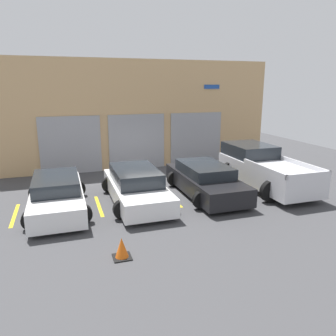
% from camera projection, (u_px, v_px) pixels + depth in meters
% --- Properties ---
extents(ground_plane, '(28.00, 28.00, 0.00)m').
position_uv_depth(ground_plane, '(157.00, 183.00, 14.88)').
color(ground_plane, '#3D3D3F').
extents(shophouse_building, '(14.66, 0.68, 5.61)m').
position_uv_depth(shophouse_building, '(139.00, 116.00, 17.23)').
color(shophouse_building, tan).
rests_on(shophouse_building, ground).
extents(pickup_truck, '(2.57, 5.09, 1.69)m').
position_uv_depth(pickup_truck, '(263.00, 168.00, 14.21)').
color(pickup_truck, silver).
rests_on(pickup_truck, ground).
extents(sedan_white, '(2.13, 4.54, 1.24)m').
position_uv_depth(sedan_white, '(57.00, 195.00, 11.48)').
color(sedan_white, white).
rests_on(sedan_white, ground).
extents(sedan_side, '(2.24, 4.73, 1.29)m').
position_uv_depth(sedan_side, '(136.00, 186.00, 12.34)').
color(sedan_side, white).
rests_on(sedan_side, ground).
extents(van_right, '(2.27, 4.66, 1.25)m').
position_uv_depth(van_right, '(205.00, 180.00, 13.19)').
color(van_right, black).
rests_on(van_right, ground).
extents(parking_stripe_far_left, '(0.12, 2.20, 0.01)m').
position_uv_depth(parking_stripe_far_left, '(15.00, 215.00, 11.17)').
color(parking_stripe_far_left, gold).
rests_on(parking_stripe_far_left, ground).
extents(parking_stripe_left, '(0.12, 2.20, 0.01)m').
position_uv_depth(parking_stripe_left, '(99.00, 206.00, 12.03)').
color(parking_stripe_left, gold).
rests_on(parking_stripe_left, ground).
extents(parking_stripe_centre, '(0.12, 2.20, 0.01)m').
position_uv_depth(parking_stripe_centre, '(172.00, 198.00, 12.88)').
color(parking_stripe_centre, gold).
rests_on(parking_stripe_centre, ground).
extents(parking_stripe_right, '(0.12, 2.20, 0.01)m').
position_uv_depth(parking_stripe_right, '(236.00, 191.00, 13.74)').
color(parking_stripe_right, gold).
rests_on(parking_stripe_right, ground).
extents(parking_stripe_far_right, '(0.12, 2.20, 0.01)m').
position_uv_depth(parking_stripe_far_right, '(292.00, 185.00, 14.60)').
color(parking_stripe_far_right, gold).
rests_on(parking_stripe_far_right, ground).
extents(traffic_cone, '(0.47, 0.47, 0.55)m').
position_uv_depth(traffic_cone, '(122.00, 249.00, 8.36)').
color(traffic_cone, black).
rests_on(traffic_cone, ground).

